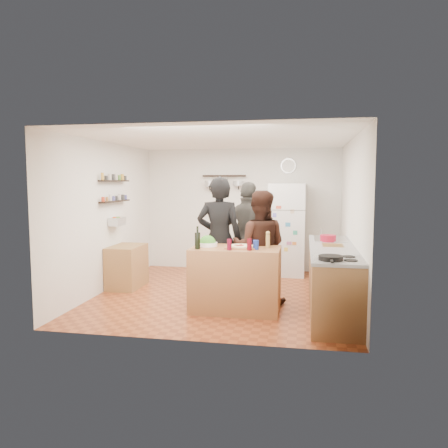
% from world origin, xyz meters
% --- Properties ---
extents(room_shell, '(4.20, 4.20, 4.20)m').
position_xyz_m(room_shell, '(0.00, 0.39, 1.25)').
color(room_shell, brown).
rests_on(room_shell, ground).
extents(prep_island, '(1.25, 0.72, 0.91)m').
position_xyz_m(prep_island, '(0.34, -0.82, 0.46)').
color(prep_island, '#925635').
rests_on(prep_island, floor).
extents(pizza_board, '(0.42, 0.34, 0.02)m').
position_xyz_m(pizza_board, '(0.42, -0.84, 0.92)').
color(pizza_board, brown).
rests_on(pizza_board, prep_island).
extents(pizza, '(0.34, 0.34, 0.02)m').
position_xyz_m(pizza, '(0.42, -0.84, 0.94)').
color(pizza, beige).
rests_on(pizza, pizza_board).
extents(salad_bowl, '(0.29, 0.29, 0.06)m').
position_xyz_m(salad_bowl, '(-0.08, -0.77, 0.94)').
color(salad_bowl, white).
rests_on(salad_bowl, prep_island).
extents(wine_bottle, '(0.08, 0.08, 0.23)m').
position_xyz_m(wine_bottle, '(-0.16, -1.04, 1.02)').
color(wine_bottle, black).
rests_on(wine_bottle, prep_island).
extents(wine_glass_near, '(0.06, 0.06, 0.15)m').
position_xyz_m(wine_glass_near, '(0.29, -1.06, 0.99)').
color(wine_glass_near, '#4F0618').
rests_on(wine_glass_near, prep_island).
extents(wine_glass_far, '(0.07, 0.07, 0.16)m').
position_xyz_m(wine_glass_far, '(0.56, -1.02, 0.99)').
color(wine_glass_far, '#53070F').
rests_on(wine_glass_far, prep_island).
extents(pepper_mill, '(0.06, 0.06, 0.19)m').
position_xyz_m(pepper_mill, '(0.79, -0.77, 1.00)').
color(pepper_mill, '#A68445').
rests_on(pepper_mill, prep_island).
extents(salt_canister, '(0.08, 0.08, 0.13)m').
position_xyz_m(salt_canister, '(0.64, -0.94, 0.97)').
color(salt_canister, navy).
rests_on(salt_canister, prep_island).
extents(person_left, '(0.72, 0.49, 1.92)m').
position_xyz_m(person_left, '(0.00, -0.30, 0.96)').
color(person_left, black).
rests_on(person_left, floor).
extents(person_center, '(0.84, 0.66, 1.71)m').
position_xyz_m(person_center, '(0.62, -0.36, 0.86)').
color(person_center, black).
rests_on(person_center, floor).
extents(person_back, '(1.11, 0.54, 1.84)m').
position_xyz_m(person_back, '(0.39, 0.24, 0.92)').
color(person_back, '#2D2B28').
rests_on(person_back, floor).
extents(counter_run, '(0.63, 2.63, 0.90)m').
position_xyz_m(counter_run, '(1.70, -0.55, 0.45)').
color(counter_run, '#9E7042').
rests_on(counter_run, floor).
extents(stove_top, '(0.60, 0.62, 0.02)m').
position_xyz_m(stove_top, '(1.70, -1.50, 0.91)').
color(stove_top, white).
rests_on(stove_top, counter_run).
extents(skillet, '(0.29, 0.29, 0.06)m').
position_xyz_m(skillet, '(1.60, -1.63, 0.95)').
color(skillet, black).
rests_on(skillet, stove_top).
extents(sink, '(0.50, 0.80, 0.03)m').
position_xyz_m(sink, '(1.70, 0.30, 0.92)').
color(sink, silver).
rests_on(sink, counter_run).
extents(cutting_board, '(0.30, 0.40, 0.02)m').
position_xyz_m(cutting_board, '(1.70, -0.40, 0.91)').
color(cutting_board, olive).
rests_on(cutting_board, counter_run).
extents(red_bowl, '(0.24, 0.24, 0.10)m').
position_xyz_m(red_bowl, '(1.65, -0.02, 0.97)').
color(red_bowl, maroon).
rests_on(red_bowl, counter_run).
extents(fridge, '(0.70, 0.68, 1.80)m').
position_xyz_m(fridge, '(0.95, 1.75, 0.90)').
color(fridge, white).
rests_on(fridge, floor).
extents(wall_clock, '(0.30, 0.03, 0.30)m').
position_xyz_m(wall_clock, '(0.95, 2.08, 2.15)').
color(wall_clock, silver).
rests_on(wall_clock, back_wall).
extents(spice_shelf_lower, '(0.12, 1.00, 0.02)m').
position_xyz_m(spice_shelf_lower, '(-1.93, 0.20, 1.50)').
color(spice_shelf_lower, black).
rests_on(spice_shelf_lower, left_wall).
extents(spice_shelf_upper, '(0.12, 1.00, 0.02)m').
position_xyz_m(spice_shelf_upper, '(-1.93, 0.20, 1.85)').
color(spice_shelf_upper, black).
rests_on(spice_shelf_upper, left_wall).
extents(produce_basket, '(0.18, 0.35, 0.14)m').
position_xyz_m(produce_basket, '(-1.90, 0.20, 1.15)').
color(produce_basket, silver).
rests_on(produce_basket, left_wall).
extents(side_table, '(0.50, 0.80, 0.73)m').
position_xyz_m(side_table, '(-1.74, 0.20, 0.36)').
color(side_table, olive).
rests_on(side_table, floor).
extents(pot_rack, '(0.90, 0.04, 0.04)m').
position_xyz_m(pot_rack, '(-0.35, 2.00, 1.95)').
color(pot_rack, black).
rests_on(pot_rack, back_wall).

